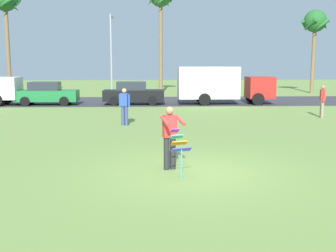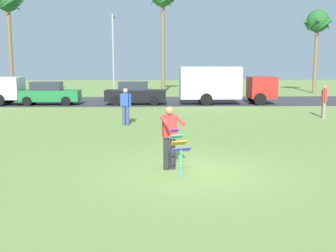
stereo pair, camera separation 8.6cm
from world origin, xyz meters
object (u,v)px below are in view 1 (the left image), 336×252
parked_truck_red_cab (220,84)px  palm_tree_left_near (5,4)px  parked_car_green (47,94)px  palm_tree_centre_far (315,24)px  person_walker_far (322,100)px  person_walker_near (124,106)px  person_kite_flyer (170,135)px  palm_tree_right_near (161,1)px  kite_held (179,145)px  parked_car_black (133,93)px  streetlight_pole (111,50)px

parked_truck_red_cab → palm_tree_left_near: (-17.33, 8.46, 6.49)m
parked_car_green → palm_tree_centre_far: 25.69m
palm_tree_left_near → person_walker_far: palm_tree_left_near is taller
palm_tree_centre_far → person_walker_near: bearing=-129.9°
person_kite_flyer → palm_tree_right_near: palm_tree_right_near is taller
kite_held → palm_tree_left_near: 30.96m
palm_tree_right_near → person_walker_near: bearing=-96.4°
parked_car_green → person_walker_near: size_ratio=2.44×
parked_car_black → parked_truck_red_cab: size_ratio=0.63×
parked_car_green → palm_tree_left_near: size_ratio=0.45×
parked_truck_red_cab → palm_tree_left_near: palm_tree_left_near is taller
person_walker_near → palm_tree_right_near: bearing=83.6°
person_walker_near → parked_truck_red_cab: bearing=58.1°
person_kite_flyer → parked_car_black: person_kite_flyer is taller
parked_car_green → palm_tree_left_near: 12.26m
parked_truck_red_cab → person_walker_far: (4.22, -7.54, -0.48)m
parked_car_green → parked_truck_red_cab: size_ratio=0.63×
parked_car_green → palm_tree_centre_far: (22.81, 10.35, 5.71)m
palm_tree_right_near → person_walker_far: palm_tree_right_near is taller
person_kite_flyer → palm_tree_right_near: (0.55, 28.25, 7.58)m
person_kite_flyer → parked_car_green: bearing=113.1°
kite_held → palm_tree_left_near: (-13.13, 27.13, 7.08)m
parked_truck_red_cab → palm_tree_right_near: (-3.85, 10.27, 7.12)m
person_walker_near → person_walker_far: (10.33, 2.27, 0.00)m
parked_car_black → parked_truck_red_cab: bearing=-0.0°
parked_car_black → palm_tree_right_near: palm_tree_right_near is taller
person_kite_flyer → person_walker_far: size_ratio=1.00×
person_kite_flyer → person_walker_near: size_ratio=1.00×
parked_car_green → palm_tree_centre_far: palm_tree_centre_far is taller
kite_held → person_walker_near: size_ratio=0.70×
parked_car_green → streetlight_pole: size_ratio=0.60×
parked_car_green → streetlight_pole: 8.93m
parked_truck_red_cab → person_walker_near: (-6.11, -9.81, -0.48)m
kite_held → person_walker_far: person_walker_far is taller
person_walker_far → palm_tree_right_near: bearing=114.4°
person_kite_flyer → streetlight_pole: streetlight_pole is taller
parked_truck_red_cab → palm_tree_left_near: 20.35m
kite_held → palm_tree_centre_far: 33.13m
person_kite_flyer → palm_tree_right_near: size_ratio=0.17×
parked_car_green → palm_tree_right_near: size_ratio=0.42×
palm_tree_left_near → palm_tree_right_near: 13.61m
kite_held → person_walker_near: 9.06m
person_kite_flyer → streetlight_pole: size_ratio=0.25×
parked_truck_red_cab → person_walker_near: parked_truck_red_cab is taller
parked_truck_red_cab → palm_tree_right_near: 13.08m
palm_tree_right_near → person_walker_far: bearing=-65.6°
kite_held → person_walker_far: size_ratio=0.70×
parked_truck_red_cab → person_walker_far: parked_truck_red_cab is taller
person_kite_flyer → palm_tree_left_near: (-12.92, 26.44, 6.95)m
parked_car_green → streetlight_pole: streetlight_pole is taller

